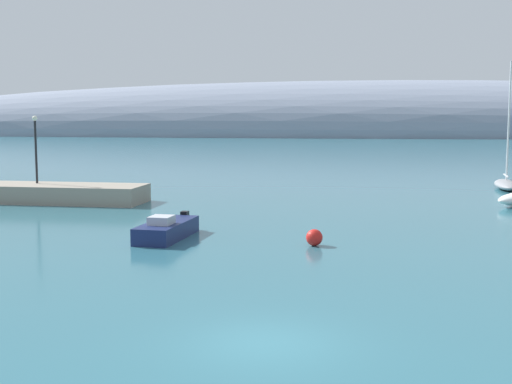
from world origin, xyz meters
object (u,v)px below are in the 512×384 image
at_px(harbor_lamp_post, 36,142).
at_px(motorboat_navy_foreground, 167,229).
at_px(sailboat_grey_outer_mooring, 506,183).
at_px(mooring_buoy_red, 314,237).

bearing_deg(harbor_lamp_post, motorboat_navy_foreground, -45.05).
bearing_deg(sailboat_grey_outer_mooring, mooring_buoy_red, -23.01).
bearing_deg(mooring_buoy_red, sailboat_grey_outer_mooring, 61.38).
bearing_deg(sailboat_grey_outer_mooring, harbor_lamp_post, -64.81).
distance_m(motorboat_navy_foreground, mooring_buoy_red, 7.34).
distance_m(mooring_buoy_red, harbor_lamp_post, 25.06).
distance_m(sailboat_grey_outer_mooring, harbor_lamp_post, 37.16).
xyz_separation_m(motorboat_navy_foreground, mooring_buoy_red, (7.29, -0.92, -0.06)).
bearing_deg(mooring_buoy_red, motorboat_navy_foreground, 172.84).
height_order(motorboat_navy_foreground, mooring_buoy_red, motorboat_navy_foreground).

